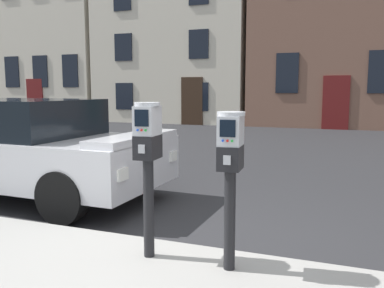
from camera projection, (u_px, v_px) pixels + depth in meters
name	position (u px, v px, depth m)	size (l,w,h in m)	color
ground_plane	(166.00, 264.00, 3.69)	(160.00, 160.00, 0.00)	#28282B
parking_meter_near_kerb	(148.00, 152.00, 3.40)	(0.23, 0.26, 1.32)	black
parking_meter_twin_adjacent	(230.00, 162.00, 3.16)	(0.23, 0.26, 1.26)	black
parked_car_navy_coupe	(15.00, 145.00, 6.01)	(4.46, 1.93, 1.42)	silver
townhouse_cream_stone	(65.00, 0.00, 23.73)	(7.36, 6.95, 13.47)	beige
townhouse_brownstone	(183.00, 31.00, 20.71)	(7.44, 5.61, 9.04)	beige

